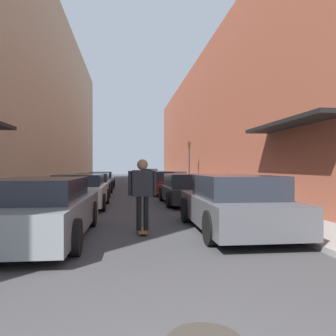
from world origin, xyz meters
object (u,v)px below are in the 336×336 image
object	(u,v)px
parked_car_left_1	(80,191)
parked_car_right_4	(154,178)
parked_car_right_1	(185,190)
skateboarder	(142,188)
parked_car_right_5	(150,175)
parked_car_right_2	(169,183)
parked_car_right_3	(160,180)
parked_car_left_3	(101,180)
parked_car_left_2	(94,184)
traffic_light	(189,158)
parked_car_right_0	(234,204)
parked_car_left_0	(41,210)

from	to	relation	value
parked_car_left_1	parked_car_right_4	distance (m)	17.18
parked_car_right_1	skateboarder	xyz separation A→B (m)	(-2.12, -5.93, 0.47)
parked_car_right_5	parked_car_right_2	bearing A→B (deg)	-90.39
parked_car_right_3	parked_car_right_4	distance (m)	5.52
parked_car_right_3	parked_car_left_3	bearing A→B (deg)	176.14
parked_car_right_5	parked_car_right_4	bearing A→B (deg)	-90.31
parked_car_left_2	parked_car_right_2	bearing A→B (deg)	6.00
parked_car_right_3	parked_car_right_4	size ratio (longest dim) A/B	0.97
parked_car_left_2	traffic_light	distance (m)	8.01
parked_car_right_5	parked_car_right_1	bearing A→B (deg)	-90.17
parked_car_right_4	parked_car_right_0	bearing A→B (deg)	-89.76
parked_car_left_1	parked_car_left_3	size ratio (longest dim) A/B	0.88
traffic_light	parked_car_right_4	bearing A→B (deg)	106.71
parked_car_left_0	parked_car_left_3	xyz separation A→B (m)	(0.01, 17.02, -0.05)
parked_car_left_3	traffic_light	bearing A→B (deg)	-11.48
parked_car_right_4	parked_car_right_1	bearing A→B (deg)	-90.12
parked_car_left_3	parked_car_right_0	world-z (taller)	parked_car_right_0
parked_car_right_2	parked_car_right_3	size ratio (longest dim) A/B	0.95
parked_car_left_3	parked_car_right_4	bearing A→B (deg)	50.30
parked_car_left_0	skateboarder	size ratio (longest dim) A/B	2.70
parked_car_left_1	parked_car_left_3	xyz separation A→B (m)	(-0.04, 11.41, -0.03)
parked_car_left_0	skateboarder	xyz separation A→B (m)	(2.20, 0.41, 0.43)
parked_car_right_3	parked_car_right_5	world-z (taller)	parked_car_right_5
parked_car_right_4	parked_car_right_5	bearing A→B (deg)	89.69
parked_car_left_2	parked_car_right_3	size ratio (longest dim) A/B	1.00
skateboarder	parked_car_left_0	bearing A→B (deg)	-169.43
parked_car_left_1	parked_car_right_2	distance (m)	7.18
parked_car_left_3	parked_car_right_2	size ratio (longest dim) A/B	1.02
parked_car_left_0	parked_car_left_3	size ratio (longest dim) A/B	1.06
parked_car_left_2	skateboarder	bearing A→B (deg)	-78.51
parked_car_right_3	traffic_light	xyz separation A→B (m)	(1.97, -0.99, 1.58)
parked_car_left_2	parked_car_right_1	bearing A→B (deg)	-47.42
parked_car_right_0	parked_car_right_3	distance (m)	16.37
parked_car_left_2	parked_car_left_3	xyz separation A→B (m)	(-0.05, 6.04, -0.01)
parked_car_left_0	parked_car_left_2	distance (m)	10.98
parked_car_right_0	parked_car_right_2	world-z (taller)	parked_car_right_0
parked_car_right_1	parked_car_right_5	distance (m)	22.09
parked_car_left_3	parked_car_left_1	bearing A→B (deg)	-89.78
parked_car_right_2	parked_car_right_4	size ratio (longest dim) A/B	0.92
skateboarder	parked_car_right_0	bearing A→B (deg)	-1.35
parked_car_left_0	parked_car_right_3	size ratio (longest dim) A/B	1.02
parked_car_right_1	parked_car_right_3	bearing A→B (deg)	89.92
skateboarder	parked_car_left_1	bearing A→B (deg)	112.46
parked_car_left_0	parked_car_left_2	bearing A→B (deg)	89.71
parked_car_left_2	parked_car_right_5	size ratio (longest dim) A/B	0.98
parked_car_right_0	parked_car_right_4	world-z (taller)	parked_car_right_0
parked_car_left_0	parked_car_left_2	xyz separation A→B (m)	(0.05, 10.98, -0.04)
skateboarder	traffic_light	distance (m)	15.91
parked_car_left_1	parked_car_right_0	xyz separation A→B (m)	(4.39, -5.26, 0.04)
parked_car_left_1	traffic_light	bearing A→B (deg)	58.31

